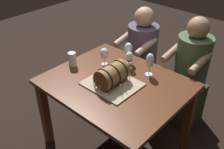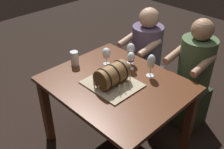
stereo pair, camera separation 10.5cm
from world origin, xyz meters
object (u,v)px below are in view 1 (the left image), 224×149
Objects in this scene: wine_glass_red at (129,57)px; wine_glass_amber at (128,49)px; person_seated_right at (189,78)px; wine_glass_white at (150,61)px; wine_glass_rose at (104,53)px; beer_pint at (72,60)px; person_seated_left at (141,60)px; barrel_cake at (112,76)px; dining_table at (116,93)px.

wine_glass_amber is (-0.08, 0.08, 0.02)m from wine_glass_red.
wine_glass_red is 0.14× the size of person_seated_right.
wine_glass_white is 1.24× the size of wine_glass_rose.
wine_glass_white is 0.72m from beer_pint.
wine_glass_rose is 0.15× the size of person_seated_left.
wine_glass_amber reaches higher than wine_glass_red.
barrel_cake reaches higher than wine_glass_rose.
wine_glass_white reaches higher than wine_glass_rose.
person_seated_right reaches higher than wine_glass_amber.
barrel_cake reaches higher than beer_pint.
dining_table is 0.85m from person_seated_left.
person_seated_left is (-0.44, 0.50, -0.37)m from wine_glass_white.
beer_pint is (-0.48, -0.07, 0.18)m from dining_table.
barrel_cake is 0.34m from wine_glass_rose.
person_seated_left is (-0.30, 0.79, -0.11)m from dining_table.
beer_pint is at bearing -177.68° from barrel_cake.
wine_glass_rose is (-0.28, 0.20, 0.03)m from barrel_cake.
wine_glass_red is 1.25× the size of beer_pint.
person_seated_right reaches higher than wine_glass_red.
beer_pint is at bearing -142.62° from wine_glass_red.
wine_glass_red is 0.53m from beer_pint.
barrel_cake is at bearing -92.34° from dining_table.
wine_glass_white is at bearing -108.22° from person_seated_right.
dining_table is 0.40m from wine_glass_rose.
dining_table is at bearing -28.62° from wine_glass_rose.
person_seated_right is at bearing 71.78° from wine_glass_white.
wine_glass_red is (-0.06, 0.30, 0.03)m from barrel_cake.
beer_pint is at bearing -132.81° from wine_glass_rose.
wine_glass_rose is at bearing -162.00° from wine_glass_white.
wine_glass_red reaches higher than dining_table.
wine_glass_red is 0.72m from person_seated_right.
person_seated_right is at bearing 0.01° from person_seated_left.
person_seated_right is at bearing 47.37° from beer_pint.
wine_glass_white is 0.21m from wine_glass_red.
dining_table is at bearing 7.84° from beer_pint.
wine_glass_rose is at bearing -88.08° from person_seated_left.
wine_glass_amber is 1.49× the size of beer_pint.
dining_table is 0.52m from beer_pint.
wine_glass_amber reaches higher than barrel_cake.
person_seated_right reaches higher than beer_pint.
wine_glass_white is 1.04× the size of wine_glass_amber.
person_seated_right reaches higher than wine_glass_white.
barrel_cake is at bearing -69.93° from wine_glass_amber.
wine_glass_white is 0.44m from wine_glass_rose.
person_seated_left reaches higher than wine_glass_amber.
wine_glass_white is 1.56× the size of beer_pint.
wine_glass_red reaches higher than beer_pint.
barrel_cake is 0.37m from wine_glass_white.
person_seated_left is at bearing 109.79° from barrel_cake.
wine_glass_amber is 0.53m from beer_pint.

